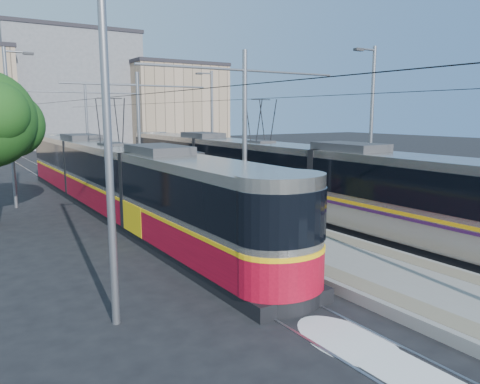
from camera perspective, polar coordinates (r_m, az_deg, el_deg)
ground at (r=14.16m, az=18.98°, el=-10.77°), size 160.00×160.00×0.00m
platform at (r=27.62m, az=-9.76°, el=-0.26°), size 4.00×50.00×0.30m
tactile_strip_left at (r=27.08m, az=-12.59°, el=-0.22°), size 0.70×50.00×0.01m
tactile_strip_right at (r=28.19m, az=-7.06°, el=0.32°), size 0.70×50.00×0.01m
rails at (r=27.65m, az=-9.75°, el=-0.54°), size 8.71×70.00×0.03m
track_arrow at (r=9.89m, az=19.66°, el=-20.01°), size 1.20×5.00×0.01m
tram_left at (r=23.49m, az=-15.19°, el=1.67°), size 2.43×28.41×5.50m
tram_right at (r=24.74m, az=2.49°, el=2.72°), size 2.43×31.79×5.50m
catenary at (r=24.64m, az=-7.41°, el=8.85°), size 9.20×70.00×7.00m
street_lamps at (r=30.96m, az=-12.91°, el=8.18°), size 15.18×38.22×8.00m
shelter at (r=23.22m, az=-5.59°, el=1.80°), size 0.85×1.26×2.63m
building_centre at (r=74.05m, az=-20.24°, el=11.62°), size 18.36×14.28×16.39m
building_right at (r=72.84m, az=-8.09°, el=10.51°), size 14.28×10.20×12.23m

